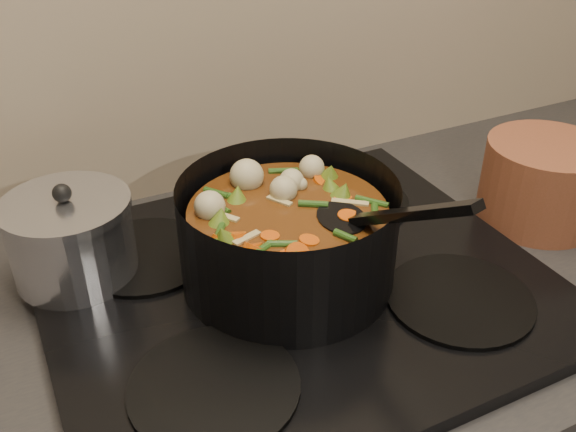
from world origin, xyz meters
name	(u,v)px	position (x,y,z in m)	size (l,w,h in m)	color
stovetop	(295,283)	(0.00, 1.93, 0.92)	(0.62, 0.54, 0.03)	black
stockpot	(288,237)	(-0.01, 1.94, 0.99)	(0.28, 0.35, 0.20)	black
saucepan	(71,238)	(-0.25, 2.06, 0.98)	(0.16, 0.16, 0.13)	silver
terracotta_crock	(542,182)	(0.41, 1.93, 0.97)	(0.18, 0.18, 0.12)	brown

